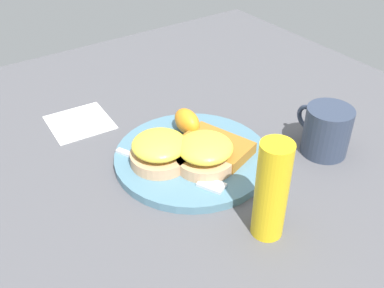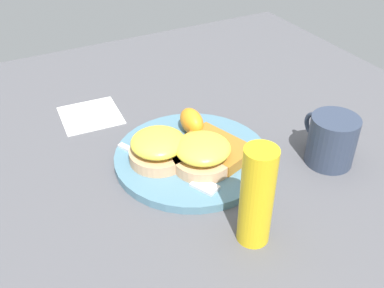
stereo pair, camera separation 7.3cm
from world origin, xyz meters
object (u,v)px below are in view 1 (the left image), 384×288
at_px(sandwich_benedict_left, 160,150).
at_px(sandwich_benedict_right, 207,152).
at_px(orange_wedge, 187,122).
at_px(fork, 175,171).
at_px(cup, 326,131).
at_px(condiment_bottle, 272,191).
at_px(hashbrown_patty, 216,146).

bearing_deg(sandwich_benedict_left, sandwich_benedict_right, -128.32).
xyz_separation_m(orange_wedge, fork, (-0.08, 0.08, -0.02)).
bearing_deg(fork, cup, -107.90).
xyz_separation_m(sandwich_benedict_right, condiment_bottle, (-0.15, 0.01, 0.04)).
bearing_deg(fork, orange_wedge, -43.71).
bearing_deg(hashbrown_patty, fork, 95.73).
height_order(sandwich_benedict_left, sandwich_benedict_right, same).
bearing_deg(fork, sandwich_benedict_left, 8.18).
bearing_deg(condiment_bottle, cup, -67.78).
bearing_deg(hashbrown_patty, sandwich_benedict_right, 120.80).
bearing_deg(orange_wedge, condiment_bottle, 171.51).
xyz_separation_m(sandwich_benedict_left, orange_wedge, (0.05, -0.09, -0.00)).
bearing_deg(orange_wedge, fork, 136.29).
bearing_deg(cup, condiment_bottle, 112.22).
xyz_separation_m(fork, condiment_bottle, (-0.17, -0.04, 0.06)).
distance_m(sandwich_benedict_right, condiment_bottle, 0.16).
bearing_deg(condiment_bottle, hashbrown_patty, -14.27).
distance_m(sandwich_benedict_right, cup, 0.21).
xyz_separation_m(sandwich_benedict_right, fork, (0.01, 0.05, -0.02)).
height_order(sandwich_benedict_right, cup, cup).
xyz_separation_m(hashbrown_patty, orange_wedge, (0.07, 0.01, 0.01)).
bearing_deg(hashbrown_patty, condiment_bottle, 165.73).
height_order(sandwich_benedict_left, fork, sandwich_benedict_left).
bearing_deg(fork, condiment_bottle, -165.49).
bearing_deg(sandwich_benedict_right, hashbrown_patty, -59.20).
relative_size(cup, condiment_bottle, 0.72).
xyz_separation_m(hashbrown_patty, cup, (-0.09, -0.16, 0.02)).
distance_m(cup, condiment_bottle, 0.23).
xyz_separation_m(sandwich_benedict_left, sandwich_benedict_right, (-0.05, -0.06, 0.00)).
relative_size(hashbrown_patty, orange_wedge, 1.88).
bearing_deg(hashbrown_patty, orange_wedge, 5.42).
relative_size(sandwich_benedict_left, condiment_bottle, 0.65).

